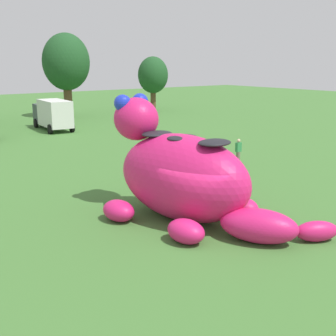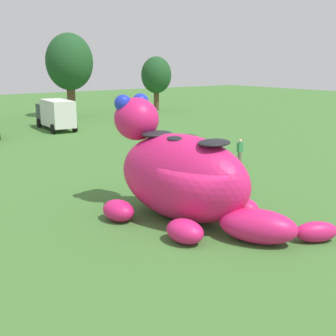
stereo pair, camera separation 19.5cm
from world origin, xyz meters
name	(u,v)px [view 1 (the left image)]	position (x,y,z in m)	size (l,w,h in m)	color
ground_plane	(200,232)	(0.00, 0.00, 0.00)	(160.00, 160.00, 0.00)	#427533
giant_inflatable_creature	(183,176)	(0.41, 1.59, 1.88)	(6.41, 9.57, 5.13)	#E01E6B
box_truck	(53,114)	(5.86, 28.60, 1.60)	(2.78, 6.54, 2.95)	#333842
tree_centre_left	(66,63)	(11.44, 37.27, 6.44)	(5.54, 5.54, 9.84)	brown
tree_centre	(153,75)	(23.81, 37.06, 4.73)	(4.08, 4.08, 7.23)	brown
spectator_near_inflatable	(238,152)	(9.49, 7.14, 0.85)	(0.38, 0.26, 1.71)	#726656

